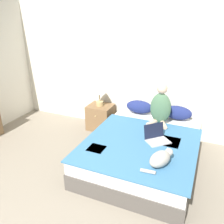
# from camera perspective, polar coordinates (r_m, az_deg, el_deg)

# --- Properties ---
(wall_back) EXTENTS (6.02, 0.05, 2.55)m
(wall_back) POSITION_cam_1_polar(r_m,az_deg,el_deg) (4.69, 4.26, 10.52)
(wall_back) COLOR beige
(wall_back) RESTS_ON ground_plane
(bed) EXTENTS (1.65, 2.13, 0.47)m
(bed) POSITION_cam_1_polar(r_m,az_deg,el_deg) (3.89, 7.47, -9.14)
(bed) COLOR #4C4742
(bed) RESTS_ON ground_plane
(pillow_near) EXTENTS (0.52, 0.26, 0.25)m
(pillow_near) POSITION_cam_1_polar(r_m,az_deg,el_deg) (4.60, 6.60, 1.24)
(pillow_near) COLOR navy
(pillow_near) RESTS_ON bed
(pillow_far) EXTENTS (0.52, 0.26, 0.25)m
(pillow_far) POSITION_cam_1_polar(r_m,az_deg,el_deg) (4.47, 15.47, -0.16)
(pillow_far) COLOR navy
(pillow_far) RESTS_ON bed
(person_sitting) EXTENTS (0.37, 0.35, 0.72)m
(person_sitting) POSITION_cam_1_polar(r_m,az_deg,el_deg) (4.18, 11.62, 1.28)
(person_sitting) COLOR #476B4C
(person_sitting) RESTS_ON bed
(cat_tabby) EXTENTS (0.35, 0.45, 0.20)m
(cat_tabby) POSITION_cam_1_polar(r_m,az_deg,el_deg) (3.13, 11.59, -10.93)
(cat_tabby) COLOR #A8A399
(cat_tabby) RESTS_ON bed
(laptop_open) EXTENTS (0.44, 0.44, 0.24)m
(laptop_open) POSITION_cam_1_polar(r_m,az_deg,el_deg) (3.69, 10.69, -6.08)
(laptop_open) COLOR #B7B7BC
(laptop_open) RESTS_ON bed
(nightstand) EXTENTS (0.49, 0.46, 0.52)m
(nightstand) POSITION_cam_1_polar(r_m,az_deg,el_deg) (4.94, -2.78, -1.22)
(nightstand) COLOR brown
(nightstand) RESTS_ON ground_plane
(table_lamp) EXTENTS (0.27, 0.27, 0.49)m
(table_lamp) POSITION_cam_1_polar(r_m,az_deg,el_deg) (4.73, -3.08, 5.45)
(table_lamp) COLOR tan
(table_lamp) RESTS_ON nightstand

